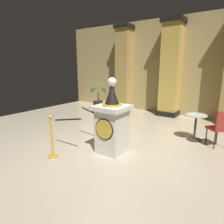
% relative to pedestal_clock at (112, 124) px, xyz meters
% --- Properties ---
extents(ground_plane, '(11.07, 11.07, 0.00)m').
position_rel_pedestal_clock_xyz_m(ground_plane, '(-0.15, 0.04, -0.70)').
color(ground_plane, beige).
extents(back_wall, '(11.07, 0.16, 3.96)m').
position_rel_pedestal_clock_xyz_m(back_wall, '(-0.15, 4.74, 1.28)').
color(back_wall, tan).
rests_on(back_wall, ground_plane).
extents(pedestal_clock, '(0.75, 0.75, 1.78)m').
position_rel_pedestal_clock_xyz_m(pedestal_clock, '(0.00, 0.00, 0.00)').
color(pedestal_clock, silver).
rests_on(pedestal_clock, ground_plane).
extents(stanchion_near, '(0.24, 0.24, 1.06)m').
position_rel_pedestal_clock_xyz_m(stanchion_near, '(-0.82, 0.77, -0.33)').
color(stanchion_near, gold).
rests_on(stanchion_near, ground_plane).
extents(stanchion_far, '(0.24, 0.24, 0.99)m').
position_rel_pedestal_clock_xyz_m(stanchion_far, '(-0.93, -1.02, -0.36)').
color(stanchion_far, gold).
rests_on(stanchion_far, ground_plane).
extents(velvet_rope, '(0.96, 0.99, 0.22)m').
position_rel_pedestal_clock_xyz_m(velvet_rope, '(-0.88, -0.12, 0.09)').
color(velvet_rope, black).
extents(column_left, '(0.75, 0.75, 3.80)m').
position_rel_pedestal_clock_xyz_m(column_left, '(-2.37, 4.38, 1.19)').
color(column_left, black).
rests_on(column_left, ground_plane).
extents(column_centre_rear, '(0.85, 0.85, 3.80)m').
position_rel_pedestal_clock_xyz_m(column_centre_rear, '(-0.15, 4.38, 1.19)').
color(column_centre_rear, black).
rests_on(column_centre_rear, ground_plane).
extents(potted_palm_left, '(0.89, 0.89, 1.22)m').
position_rel_pedestal_clock_xyz_m(potted_palm_left, '(-2.88, 3.08, -0.34)').
color(potted_palm_left, black).
rests_on(potted_palm_left, ground_plane).
extents(cafe_table, '(0.55, 0.55, 0.73)m').
position_rel_pedestal_clock_xyz_m(cafe_table, '(1.46, 1.96, -0.23)').
color(cafe_table, '#332D28').
rests_on(cafe_table, ground_plane).
extents(cafe_chair_red, '(0.57, 0.57, 0.96)m').
position_rel_pedestal_clock_xyz_m(cafe_chair_red, '(2.06, 1.75, -0.13)').
color(cafe_chair_red, black).
rests_on(cafe_chair_red, ground_plane).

